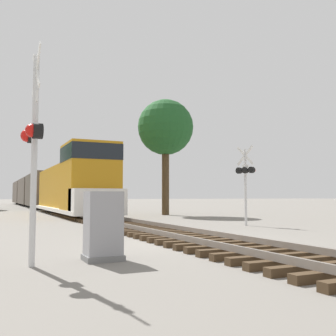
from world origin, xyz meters
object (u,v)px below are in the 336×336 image
tree_far_right (166,128)px  relay_cabinet (103,226)px  freight_train (39,191)px  crossing_signal_near (33,140)px  crossing_signal_far (246,175)px

tree_far_right → relay_cabinet: bearing=-117.9°
freight_train → crossing_signal_near: freight_train is taller
freight_train → tree_far_right: tree_far_right is taller
crossing_signal_near → relay_cabinet: size_ratio=2.97×
crossing_signal_near → tree_far_right: 21.95m
crossing_signal_far → relay_cabinet: crossing_signal_far is taller
freight_train → crossing_signal_far: (5.45, -34.63, 0.35)m
crossing_signal_far → relay_cabinet: bearing=109.1°
relay_cabinet → freight_train: bearing=85.4°
crossing_signal_far → tree_far_right: 12.04m
relay_cabinet → crossing_signal_near: bearing=-173.6°
freight_train → tree_far_right: bearing=-74.7°
crossing_signal_far → relay_cabinet: (-8.77, -7.01, -1.66)m
freight_train → crossing_signal_far: 35.06m
freight_train → tree_far_right: size_ratio=6.87×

